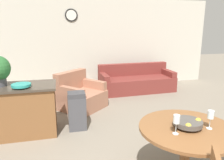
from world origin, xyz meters
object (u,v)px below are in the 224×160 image
object	(u,v)px
kitchen_island	(15,110)
teal_bowl	(21,85)
wine_glass_right	(211,115)
trash_bin	(77,111)
fruit_bowl	(188,123)
armchair	(80,96)
couch	(136,82)
dining_table	(186,141)
wine_glass_left	(176,120)

from	to	relation	value
kitchen_island	teal_bowl	size ratio (longest dim) A/B	4.66
wine_glass_right	trash_bin	size ratio (longest dim) A/B	0.31
fruit_bowl	armchair	world-z (taller)	fruit_bowl
couch	trash_bin	bearing A→B (deg)	-134.53
trash_bin	fruit_bowl	bearing A→B (deg)	-58.45
dining_table	kitchen_island	bearing A→B (deg)	139.79
wine_glass_right	kitchen_island	size ratio (longest dim) A/B	0.15
wine_glass_left	kitchen_island	distance (m)	2.82
fruit_bowl	wine_glass_right	xyz separation A→B (m)	(0.22, -0.09, 0.10)
fruit_bowl	wine_glass_left	bearing A→B (deg)	-152.98
wine_glass_left	trash_bin	bearing A→B (deg)	115.17
teal_bowl	armchair	size ratio (longest dim) A/B	0.25
wine_glass_left	wine_glass_right	xyz separation A→B (m)	(0.43, 0.02, 0.00)
fruit_bowl	kitchen_island	size ratio (longest dim) A/B	0.23
wine_glass_left	teal_bowl	xyz separation A→B (m)	(-1.80, 1.80, 0.02)
fruit_bowl	wine_glass_right	bearing A→B (deg)	-21.08
fruit_bowl	couch	size ratio (longest dim) A/B	0.15
kitchen_island	couch	size ratio (longest dim) A/B	0.66
wine_glass_right	fruit_bowl	bearing A→B (deg)	158.92
kitchen_island	trash_bin	bearing A→B (deg)	-1.95
wine_glass_right	teal_bowl	xyz separation A→B (m)	(-2.23, 1.78, 0.02)
wine_glass_left	armchair	world-z (taller)	wine_glass_left
armchair	dining_table	bearing A→B (deg)	-114.44
wine_glass_left	wine_glass_right	size ratio (longest dim) A/B	1.00
wine_glass_left	armchair	xyz separation A→B (m)	(-0.74, 2.99, -0.62)
wine_glass_right	armchair	size ratio (longest dim) A/B	0.17
wine_glass_left	armchair	size ratio (longest dim) A/B	0.17
wine_glass_right	wine_glass_left	bearing A→B (deg)	-177.12
trash_bin	dining_table	bearing A→B (deg)	-58.41
kitchen_island	fruit_bowl	bearing A→B (deg)	-40.24
fruit_bowl	couch	distance (m)	4.03
wine_glass_left	trash_bin	size ratio (longest dim) A/B	0.31
kitchen_island	trash_bin	distance (m)	1.08
couch	fruit_bowl	bearing A→B (deg)	-103.71
wine_glass_right	trash_bin	bearing A→B (deg)	125.13
wine_glass_right	couch	bearing A→B (deg)	81.65
wine_glass_right	trash_bin	xyz separation A→B (m)	(-1.34, 1.90, -0.56)
armchair	wine_glass_left	bearing A→B (deg)	-118.82
wine_glass_left	wine_glass_right	bearing A→B (deg)	2.88
couch	dining_table	bearing A→B (deg)	-103.70
armchair	couch	bearing A→B (deg)	-12.45
fruit_bowl	wine_glass_left	world-z (taller)	wine_glass_left
kitchen_island	armchair	world-z (taller)	kitchen_island
wine_glass_right	kitchen_island	xyz separation A→B (m)	(-2.41, 1.94, -0.46)
fruit_bowl	trash_bin	xyz separation A→B (m)	(-1.11, 1.81, -0.46)
fruit_bowl	couch	world-z (taller)	fruit_bowl
kitchen_island	wine_glass_left	bearing A→B (deg)	-44.75
dining_table	kitchen_island	world-z (taller)	kitchen_island
trash_bin	armchair	world-z (taller)	armchair
fruit_bowl	armchair	size ratio (longest dim) A/B	0.26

